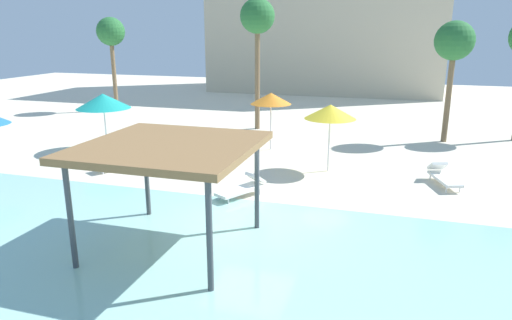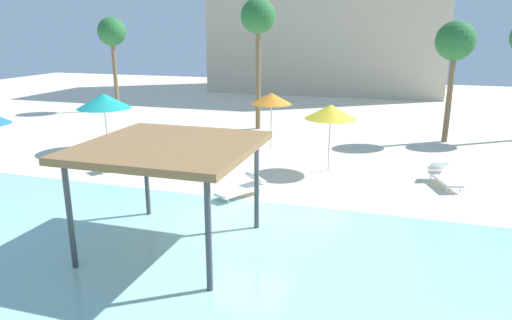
% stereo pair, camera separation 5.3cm
% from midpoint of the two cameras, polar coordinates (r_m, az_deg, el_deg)
% --- Properties ---
extents(ground_plane, '(80.00, 80.00, 0.00)m').
position_cam_midpoint_polar(ground_plane, '(14.11, -0.73, -7.33)').
color(ground_plane, beige).
extents(lagoon_water, '(44.00, 13.50, 0.04)m').
position_cam_midpoint_polar(lagoon_water, '(9.83, -10.65, -18.62)').
color(lagoon_water, '#99D1C6').
rests_on(lagoon_water, ground).
extents(shade_pavilion, '(4.18, 4.18, 2.81)m').
position_cam_midpoint_polar(shade_pavilion, '(11.73, -10.45, 1.22)').
color(shade_pavilion, '#42474C').
rests_on(shade_pavilion, ground).
extents(beach_umbrella_teal_0, '(2.49, 2.49, 2.69)m').
position_cam_midpoint_polar(beach_umbrella_teal_0, '(22.75, -18.11, 6.90)').
color(beach_umbrella_teal_0, silver).
rests_on(beach_umbrella_teal_0, ground).
extents(beach_umbrella_yellow_1, '(2.03, 2.03, 2.71)m').
position_cam_midpoint_polar(beach_umbrella_yellow_1, '(18.49, 9.22, 5.86)').
color(beach_umbrella_yellow_1, silver).
rests_on(beach_umbrella_yellow_1, ground).
extents(beach_umbrella_orange_4, '(1.91, 1.91, 2.71)m').
position_cam_midpoint_polar(beach_umbrella_orange_4, '(21.73, 1.97, 7.54)').
color(beach_umbrella_orange_4, silver).
rests_on(beach_umbrella_orange_4, ground).
extents(lounge_chair_0, '(1.45, 1.95, 0.74)m').
position_cam_midpoint_polar(lounge_chair_0, '(15.90, -1.44, -3.36)').
color(lounge_chair_0, white).
rests_on(lounge_chair_0, ground).
extents(lounge_chair_1, '(1.17, 1.99, 0.74)m').
position_cam_midpoint_polar(lounge_chair_1, '(18.43, 22.08, -1.84)').
color(lounge_chair_1, white).
rests_on(lounge_chair_1, ground).
extents(lounge_chair_4, '(1.47, 1.94, 0.74)m').
position_cam_midpoint_polar(lounge_chair_4, '(19.84, -16.17, -0.10)').
color(lounge_chair_4, white).
rests_on(lounge_chair_4, ground).
extents(palm_tree_0, '(1.90, 1.90, 5.96)m').
position_cam_midpoint_polar(palm_tree_0, '(25.09, 23.30, 12.99)').
color(palm_tree_0, brown).
rests_on(palm_tree_0, ground).
extents(palm_tree_1, '(1.90, 1.90, 7.19)m').
position_cam_midpoint_polar(palm_tree_1, '(26.39, 0.32, 16.81)').
color(palm_tree_1, brown).
rests_on(palm_tree_1, ground).
extents(palm_tree_3, '(1.90, 1.90, 6.36)m').
position_cam_midpoint_polar(palm_tree_3, '(34.13, -17.22, 14.57)').
color(palm_tree_3, brown).
rests_on(palm_tree_3, ground).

